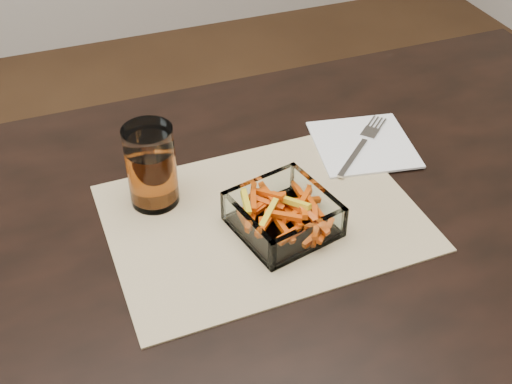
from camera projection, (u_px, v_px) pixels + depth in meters
dining_table at (234, 293)px, 0.95m from camera, size 1.60×0.90×0.75m
placemat at (263, 217)px, 0.95m from camera, size 0.46×0.34×0.00m
glass_bowl at (283, 216)px, 0.92m from camera, size 0.16×0.16×0.05m
tumbler at (152, 169)px, 0.94m from camera, size 0.07×0.07×0.13m
napkin at (363, 144)px, 1.09m from camera, size 0.19×0.19×0.00m
fork at (363, 143)px, 1.08m from camera, size 0.15×0.14×0.00m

